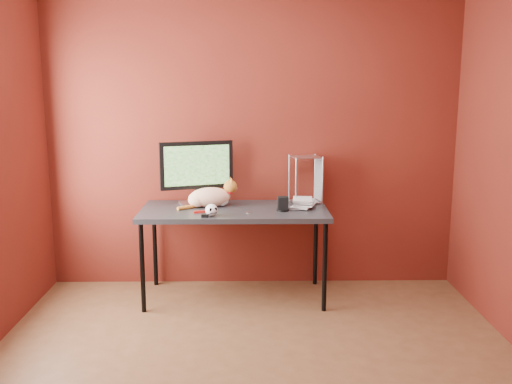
{
  "coord_description": "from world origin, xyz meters",
  "views": [
    {
      "loc": [
        -0.04,
        -3.11,
        1.76
      ],
      "look_at": [
        0.02,
        1.15,
        0.93
      ],
      "focal_mm": 40.0,
      "sensor_mm": 36.0,
      "label": 1
    }
  ],
  "objects_px": {
    "skull_mug": "(211,210)",
    "monitor": "(197,170)",
    "cat": "(210,197)",
    "book_stack": "(295,156)",
    "desk": "(234,215)",
    "speaker": "(283,204)"
  },
  "relations": [
    {
      "from": "skull_mug",
      "to": "monitor",
      "type": "bearing_deg",
      "value": 85.17
    },
    {
      "from": "skull_mug",
      "to": "book_stack",
      "type": "bearing_deg",
      "value": 2.19
    },
    {
      "from": "desk",
      "to": "skull_mug",
      "type": "height_order",
      "value": "skull_mug"
    },
    {
      "from": "skull_mug",
      "to": "speaker",
      "type": "relative_size",
      "value": 0.91
    },
    {
      "from": "cat",
      "to": "speaker",
      "type": "bearing_deg",
      "value": -27.08
    },
    {
      "from": "cat",
      "to": "skull_mug",
      "type": "bearing_deg",
      "value": -96.4
    },
    {
      "from": "book_stack",
      "to": "desk",
      "type": "bearing_deg",
      "value": -171.76
    },
    {
      "from": "monitor",
      "to": "cat",
      "type": "relative_size",
      "value": 1.23
    },
    {
      "from": "cat",
      "to": "skull_mug",
      "type": "xyz_separation_m",
      "value": [
        0.03,
        -0.33,
        -0.03
      ]
    },
    {
      "from": "desk",
      "to": "monitor",
      "type": "height_order",
      "value": "monitor"
    },
    {
      "from": "speaker",
      "to": "book_stack",
      "type": "height_order",
      "value": "book_stack"
    },
    {
      "from": "cat",
      "to": "speaker",
      "type": "distance_m",
      "value": 0.61
    },
    {
      "from": "skull_mug",
      "to": "book_stack",
      "type": "xyz_separation_m",
      "value": [
        0.66,
        0.32,
        0.37
      ]
    },
    {
      "from": "monitor",
      "to": "cat",
      "type": "xyz_separation_m",
      "value": [
        0.11,
        -0.08,
        -0.21
      ]
    },
    {
      "from": "cat",
      "to": "book_stack",
      "type": "distance_m",
      "value": 0.77
    },
    {
      "from": "cat",
      "to": "speaker",
      "type": "relative_size",
      "value": 4.21
    },
    {
      "from": "speaker",
      "to": "skull_mug",
      "type": "bearing_deg",
      "value": -166.27
    },
    {
      "from": "monitor",
      "to": "book_stack",
      "type": "bearing_deg",
      "value": -24.98
    },
    {
      "from": "cat",
      "to": "book_stack",
      "type": "bearing_deg",
      "value": -12.6
    },
    {
      "from": "cat",
      "to": "monitor",
      "type": "bearing_deg",
      "value": 132.25
    },
    {
      "from": "desk",
      "to": "book_stack",
      "type": "distance_m",
      "value": 0.68
    },
    {
      "from": "cat",
      "to": "skull_mug",
      "type": "height_order",
      "value": "cat"
    }
  ]
}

